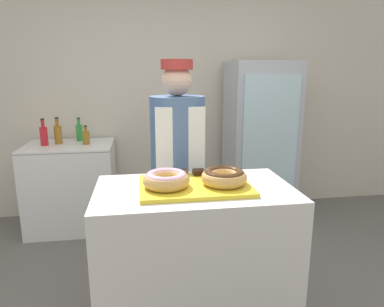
{
  "coord_description": "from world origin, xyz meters",
  "views": [
    {
      "loc": [
        -0.3,
        -1.85,
        1.62
      ],
      "look_at": [
        0.0,
        0.1,
        1.15
      ],
      "focal_mm": 32.0,
      "sensor_mm": 36.0,
      "label": 1
    }
  ],
  "objects_px": {
    "serving_tray": "(195,186)",
    "bottle_amber_b": "(86,137)",
    "brownie_back_right": "(199,172)",
    "bottle_red": "(44,135)",
    "donut_light_glaze": "(166,179)",
    "beverage_fridge": "(260,142)",
    "bottle_green": "(79,132)",
    "bottle_amber": "(58,134)",
    "chest_freezer": "(72,186)",
    "baker_person": "(178,168)",
    "brownie_back_left": "(182,173)",
    "donut_chocolate_glaze": "(224,176)"
  },
  "relations": [
    {
      "from": "serving_tray",
      "to": "bottle_amber_b",
      "type": "bearing_deg",
      "value": 116.31
    },
    {
      "from": "brownie_back_right",
      "to": "bottle_red",
      "type": "xyz_separation_m",
      "value": [
        -1.31,
        1.55,
        -0.0
      ]
    },
    {
      "from": "serving_tray",
      "to": "bottle_amber_b",
      "type": "xyz_separation_m",
      "value": [
        -0.85,
        1.72,
        -0.01
      ]
    },
    {
      "from": "donut_light_glaze",
      "to": "brownie_back_right",
      "type": "bearing_deg",
      "value": 43.34
    },
    {
      "from": "beverage_fridge",
      "to": "bottle_red",
      "type": "xyz_separation_m",
      "value": [
        -2.28,
        -0.01,
        0.14
      ]
    },
    {
      "from": "serving_tray",
      "to": "bottle_green",
      "type": "xyz_separation_m",
      "value": [
        -0.95,
        1.92,
        0.02
      ]
    },
    {
      "from": "brownie_back_right",
      "to": "bottle_amber",
      "type": "bearing_deg",
      "value": 126.49
    },
    {
      "from": "beverage_fridge",
      "to": "chest_freezer",
      "type": "xyz_separation_m",
      "value": [
        -2.05,
        0.01,
        -0.42
      ]
    },
    {
      "from": "serving_tray",
      "to": "bottle_amber_b",
      "type": "relative_size",
      "value": 3.26
    },
    {
      "from": "donut_light_glaze",
      "to": "baker_person",
      "type": "xyz_separation_m",
      "value": [
        0.15,
        0.73,
        -0.15
      ]
    },
    {
      "from": "baker_person",
      "to": "bottle_amber_b",
      "type": "relative_size",
      "value": 8.86
    },
    {
      "from": "bottle_red",
      "to": "baker_person",
      "type": "bearing_deg",
      "value": -39.66
    },
    {
      "from": "bottle_amber",
      "to": "serving_tray",
      "type": "bearing_deg",
      "value": -57.52
    },
    {
      "from": "beverage_fridge",
      "to": "bottle_amber",
      "type": "height_order",
      "value": "beverage_fridge"
    },
    {
      "from": "chest_freezer",
      "to": "brownie_back_left",
      "type": "bearing_deg",
      "value": -57.97
    },
    {
      "from": "chest_freezer",
      "to": "bottle_red",
      "type": "bearing_deg",
      "value": -176.52
    },
    {
      "from": "beverage_fridge",
      "to": "chest_freezer",
      "type": "relative_size",
      "value": 1.93
    },
    {
      "from": "beverage_fridge",
      "to": "bottle_red",
      "type": "relative_size",
      "value": 6.39
    },
    {
      "from": "chest_freezer",
      "to": "bottle_red",
      "type": "xyz_separation_m",
      "value": [
        -0.23,
        -0.01,
        0.55
      ]
    },
    {
      "from": "serving_tray",
      "to": "chest_freezer",
      "type": "distance_m",
      "value": 2.09
    },
    {
      "from": "bottle_amber",
      "to": "bottle_amber_b",
      "type": "bearing_deg",
      "value": -13.2
    },
    {
      "from": "bottle_green",
      "to": "bottle_amber",
      "type": "distance_m",
      "value": 0.23
    },
    {
      "from": "baker_person",
      "to": "beverage_fridge",
      "type": "relative_size",
      "value": 0.98
    },
    {
      "from": "donut_chocolate_glaze",
      "to": "baker_person",
      "type": "xyz_separation_m",
      "value": [
        -0.18,
        0.73,
        -0.15
      ]
    },
    {
      "from": "chest_freezer",
      "to": "bottle_red",
      "type": "distance_m",
      "value": 0.6
    },
    {
      "from": "baker_person",
      "to": "bottle_amber_b",
      "type": "xyz_separation_m",
      "value": [
        -0.83,
        1.02,
        0.08
      ]
    },
    {
      "from": "brownie_back_left",
      "to": "beverage_fridge",
      "type": "height_order",
      "value": "beverage_fridge"
    },
    {
      "from": "serving_tray",
      "to": "donut_light_glaze",
      "type": "xyz_separation_m",
      "value": [
        -0.17,
        -0.03,
        0.06
      ]
    },
    {
      "from": "brownie_back_right",
      "to": "bottle_amber_b",
      "type": "height_order",
      "value": "bottle_amber_b"
    },
    {
      "from": "bottle_amber_b",
      "to": "bottle_amber",
      "type": "bearing_deg",
      "value": 166.8
    },
    {
      "from": "beverage_fridge",
      "to": "bottle_amber_b",
      "type": "bearing_deg",
      "value": -179.6
    },
    {
      "from": "bottle_amber_b",
      "to": "bottle_green",
      "type": "bearing_deg",
      "value": 115.3
    },
    {
      "from": "bottle_amber",
      "to": "bottle_red",
      "type": "distance_m",
      "value": 0.14
    },
    {
      "from": "bottle_green",
      "to": "serving_tray",
      "type": "bearing_deg",
      "value": -63.79
    },
    {
      "from": "chest_freezer",
      "to": "bottle_green",
      "type": "bearing_deg",
      "value": 65.24
    },
    {
      "from": "beverage_fridge",
      "to": "bottle_amber_b",
      "type": "relative_size",
      "value": 9.0
    },
    {
      "from": "donut_light_glaze",
      "to": "bottle_red",
      "type": "bearing_deg",
      "value": 121.95
    },
    {
      "from": "donut_light_glaze",
      "to": "bottle_amber_b",
      "type": "xyz_separation_m",
      "value": [
        -0.68,
        1.75,
        -0.07
      ]
    },
    {
      "from": "brownie_back_left",
      "to": "serving_tray",
      "type": "bearing_deg",
      "value": -73.09
    },
    {
      "from": "bottle_green",
      "to": "chest_freezer",
      "type": "bearing_deg",
      "value": -114.76
    },
    {
      "from": "baker_person",
      "to": "beverage_fridge",
      "type": "distance_m",
      "value": 1.47
    },
    {
      "from": "donut_chocolate_glaze",
      "to": "baker_person",
      "type": "relative_size",
      "value": 0.15
    },
    {
      "from": "baker_person",
      "to": "chest_freezer",
      "type": "relative_size",
      "value": 1.9
    },
    {
      "from": "donut_light_glaze",
      "to": "beverage_fridge",
      "type": "height_order",
      "value": "beverage_fridge"
    },
    {
      "from": "brownie_back_right",
      "to": "chest_freezer",
      "type": "distance_m",
      "value": 1.98
    },
    {
      "from": "donut_light_glaze",
      "to": "bottle_amber",
      "type": "xyz_separation_m",
      "value": [
        -0.97,
        1.81,
        -0.03
      ]
    },
    {
      "from": "donut_light_glaze",
      "to": "bottle_amber",
      "type": "bearing_deg",
      "value": 118.13
    },
    {
      "from": "donut_light_glaze",
      "to": "baker_person",
      "type": "height_order",
      "value": "baker_person"
    },
    {
      "from": "donut_light_glaze",
      "to": "beverage_fridge",
      "type": "relative_size",
      "value": 0.15
    },
    {
      "from": "beverage_fridge",
      "to": "bottle_green",
      "type": "distance_m",
      "value": 1.98
    }
  ]
}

